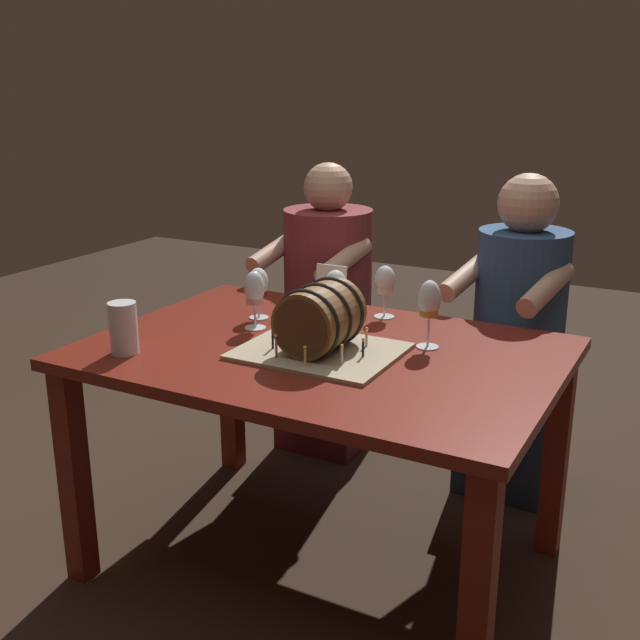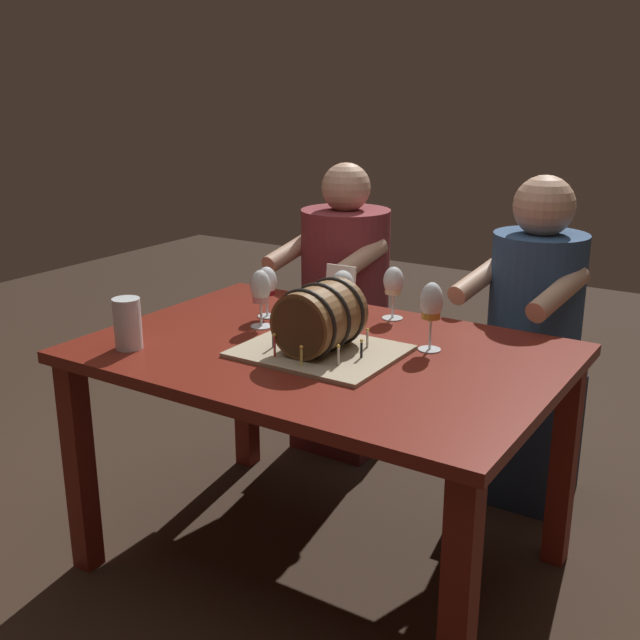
{
  "view_description": "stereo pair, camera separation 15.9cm",
  "coord_description": "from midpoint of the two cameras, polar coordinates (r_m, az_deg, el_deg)",
  "views": [
    {
      "loc": [
        1.01,
        -1.9,
        1.48
      ],
      "look_at": [
        0.02,
        -0.04,
        0.83
      ],
      "focal_mm": 43.52,
      "sensor_mm": 36.0,
      "label": 1
    },
    {
      "loc": [
        1.15,
        -1.82,
        1.48
      ],
      "look_at": [
        0.02,
        -0.04,
        0.83
      ],
      "focal_mm": 43.52,
      "sensor_mm": 36.0,
      "label": 2
    }
  ],
  "objects": [
    {
      "name": "dining_table",
      "position": [
        2.31,
        -1.83,
        -4.46
      ],
      "size": [
        1.36,
        0.95,
        0.73
      ],
      "color": "maroon",
      "rests_on": "ground"
    },
    {
      "name": "wine_glass_empty",
      "position": [
        2.48,
        -0.68,
        2.48
      ],
      "size": [
        0.08,
        0.08,
        0.17
      ],
      "color": "white",
      "rests_on": "dining_table"
    },
    {
      "name": "wine_glass_red",
      "position": [
        2.54,
        -6.35,
        2.55
      ],
      "size": [
        0.07,
        0.07,
        0.17
      ],
      "color": "white",
      "rests_on": "dining_table"
    },
    {
      "name": "wine_glass_amber",
      "position": [
        2.25,
        6.05,
        1.27
      ],
      "size": [
        0.07,
        0.07,
        0.2
      ],
      "color": "white",
      "rests_on": "dining_table"
    },
    {
      "name": "barrel_cake",
      "position": [
        2.2,
        -2.07,
        -0.26
      ],
      "size": [
        0.45,
        0.36,
        0.21
      ],
      "color": "tan",
      "rests_on": "dining_table"
    },
    {
      "name": "menu_card",
      "position": [
        2.61,
        -0.95,
        2.3
      ],
      "size": [
        0.11,
        0.03,
        0.16
      ],
      "primitive_type": "cube",
      "rotation": [
        -0.12,
        0.0,
        0.04
      ],
      "color": "silver",
      "rests_on": "dining_table"
    },
    {
      "name": "wine_glass_white",
      "position": [
        2.54,
        3.02,
        2.76
      ],
      "size": [
        0.07,
        0.07,
        0.18
      ],
      "color": "white",
      "rests_on": "dining_table"
    },
    {
      "name": "beer_pint",
      "position": [
        2.3,
        -16.18,
        -0.75
      ],
      "size": [
        0.08,
        0.08,
        0.15
      ],
      "color": "white",
      "rests_on": "dining_table"
    },
    {
      "name": "ground_plane",
      "position": [
        2.61,
        -1.69,
        -17.36
      ],
      "size": [
        8.0,
        8.0,
        0.0
      ],
      "primitive_type": "plane",
      "color": "#332319"
    },
    {
      "name": "wine_glass_rose",
      "position": [
        2.43,
        -6.71,
        2.1
      ],
      "size": [
        0.07,
        0.07,
        0.19
      ],
      "color": "white",
      "rests_on": "dining_table"
    },
    {
      "name": "person_seated_right",
      "position": [
        2.88,
        12.7,
        -2.29
      ],
      "size": [
        0.42,
        0.51,
        1.18
      ],
      "color": "#1B2D46",
      "rests_on": "ground"
    },
    {
      "name": "person_seated_left",
      "position": [
        3.15,
        -0.9,
        0.11
      ],
      "size": [
        0.42,
        0.5,
        1.18
      ],
      "color": "#4C1B1E",
      "rests_on": "ground"
    }
  ]
}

